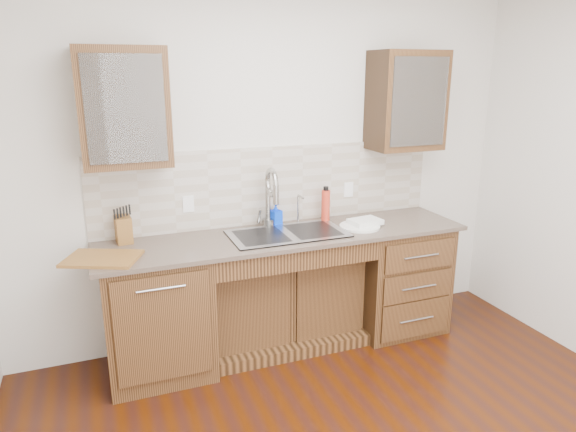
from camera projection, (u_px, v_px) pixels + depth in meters
name	position (u px, v px, depth m)	size (l,w,h in m)	color
wall_back	(269.00, 165.00, 3.94)	(4.00, 0.10, 2.70)	silver
base_cabinet_left	(158.00, 313.00, 3.54)	(0.70, 0.62, 0.88)	#593014
base_cabinet_center	(282.00, 298.00, 3.97)	(1.20, 0.44, 0.70)	#593014
base_cabinet_right	(395.00, 275.00, 4.19)	(0.70, 0.62, 0.88)	#593014
countertop	(287.00, 236.00, 3.73)	(2.70, 0.65, 0.03)	#84705B
backsplash	(272.00, 185.00, 3.93)	(2.70, 0.02, 0.59)	beige
sink	(288.00, 245.00, 3.74)	(0.84, 0.46, 0.19)	#9E9EA5
faucet	(268.00, 201.00, 3.84)	(0.04, 0.04, 0.40)	#999993
filter_tap	(298.00, 208.00, 3.96)	(0.02, 0.02, 0.24)	#999993
upper_cabinet_left	(124.00, 108.00, 3.25)	(0.55, 0.34, 0.75)	#593014
upper_cabinet_right	(406.00, 101.00, 3.97)	(0.55, 0.34, 0.75)	#593014
outlet_left	(188.00, 204.00, 3.72)	(0.08, 0.01, 0.12)	white
outlet_right	(348.00, 190.00, 4.16)	(0.08, 0.01, 0.12)	white
soap_bottle	(276.00, 214.00, 3.92)	(0.08, 0.08, 0.17)	#063EF0
water_bottle	(326.00, 206.00, 4.00)	(0.07, 0.07, 0.25)	red
plate	(360.00, 226.00, 3.87)	(0.31, 0.31, 0.02)	white
dish_towel	(365.00, 222.00, 3.90)	(0.23, 0.17, 0.04)	silver
knife_block	(123.00, 229.00, 3.53)	(0.10, 0.17, 0.18)	#A0632E
cutting_board	(102.00, 259.00, 3.21)	(0.44, 0.31, 0.02)	brown
cup_left_a	(116.00, 116.00, 3.25)	(0.12, 0.12, 0.10)	white
cup_left_b	(132.00, 116.00, 3.29)	(0.10, 0.10, 0.09)	white
cup_right_a	(396.00, 107.00, 3.96)	(0.13, 0.13, 0.10)	white
cup_right_b	(421.00, 108.00, 4.04)	(0.09, 0.09, 0.08)	white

